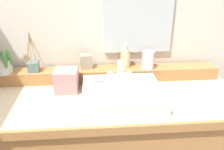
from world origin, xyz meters
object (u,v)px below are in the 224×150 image
object	(u,v)px
reed_diffuser	(34,66)
trinket_box	(86,61)
soap_dispenser	(125,57)
tumbler_cup	(148,60)
sink_basin	(122,95)
soap_bar	(100,79)
potted_plant	(2,62)
tissue_box	(67,80)

from	to	relation	value
reed_diffuser	trinket_box	size ratio (longest dim) A/B	2.86
soap_dispenser	tumbler_cup	distance (m)	0.14
sink_basin	soap_bar	world-z (taller)	sink_basin
potted_plant	trinket_box	size ratio (longest dim) A/B	3.77
sink_basin	trinket_box	world-z (taller)	sink_basin
soap_dispenser	tissue_box	xyz separation A→B (m)	(-0.36, -0.14, -0.08)
soap_dispenser	tissue_box	size ratio (longest dim) A/B	1.21
tissue_box	sink_basin	bearing A→B (deg)	-24.84
tumbler_cup	tissue_box	xyz separation A→B (m)	(-0.49, -0.11, -0.07)
reed_diffuser	trinket_box	bearing A→B (deg)	4.77
trinket_box	tissue_box	world-z (taller)	trinket_box
soap_dispenser	tissue_box	bearing A→B (deg)	-158.37
sink_basin	tissue_box	world-z (taller)	sink_basin
potted_plant	reed_diffuser	bearing A→B (deg)	3.13
sink_basin	tumbler_cup	distance (m)	0.33
tumbler_cup	potted_plant	bearing A→B (deg)	-179.98
reed_diffuser	trinket_box	distance (m)	0.32
soap_dispenser	reed_diffuser	distance (m)	0.56
potted_plant	reed_diffuser	xyz separation A→B (m)	(0.17, 0.01, -0.03)
sink_basin	soap_dispenser	distance (m)	0.31
sink_basin	potted_plant	xyz separation A→B (m)	(-0.68, 0.25, 0.12)
soap_bar	tumbler_cup	world-z (taller)	tumbler_cup
tissue_box	tumbler_cup	bearing A→B (deg)	12.58
tissue_box	soap_bar	bearing A→B (deg)	-8.00
reed_diffuser	soap_bar	bearing A→B (deg)	-20.35
potted_plant	trinket_box	xyz separation A→B (m)	(0.49, 0.04, -0.02)
soap_bar	reed_diffuser	world-z (taller)	reed_diffuser
tissue_box	potted_plant	bearing A→B (deg)	163.87
tumbler_cup	trinket_box	bearing A→B (deg)	174.68
sink_basin	reed_diffuser	size ratio (longest dim) A/B	1.69
potted_plant	tumbler_cup	distance (m)	0.87
soap_bar	soap_dispenser	size ratio (longest dim) A/B	0.45
sink_basin	soap_bar	xyz separation A→B (m)	(-0.12, 0.11, 0.05)
reed_diffuser	sink_basin	bearing A→B (deg)	-27.09
soap_dispenser	reed_diffuser	xyz separation A→B (m)	(-0.56, -0.02, -0.03)
soap_bar	tissue_box	size ratio (longest dim) A/B	0.54
soap_bar	soap_dispenser	world-z (taller)	soap_dispenser
potted_plant	tissue_box	size ratio (longest dim) A/B	2.53
reed_diffuser	trinket_box	world-z (taller)	reed_diffuser
trinket_box	tumbler_cup	bearing A→B (deg)	-11.90
soap_bar	tissue_box	xyz separation A→B (m)	(-0.19, 0.03, -0.01)
potted_plant	trinket_box	distance (m)	0.49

